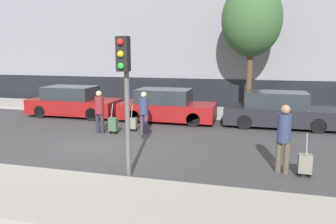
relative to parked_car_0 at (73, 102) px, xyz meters
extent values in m
plane|color=#38383A|center=(3.46, -4.61, -0.68)|extent=(80.00, 80.00, 0.00)
cube|color=gray|center=(3.46, -8.36, -0.62)|extent=(28.00, 2.50, 0.12)
cube|color=gray|center=(3.46, 2.39, -0.62)|extent=(28.00, 3.00, 0.12)
cube|color=black|center=(3.46, 4.57, 0.12)|extent=(27.44, 0.06, 1.60)
cube|color=maroon|center=(0.05, 0.00, -0.18)|extent=(4.39, 1.79, 0.70)
cube|color=#23282D|center=(-0.12, 0.00, 0.47)|extent=(2.41, 1.57, 0.62)
cylinder|color=black|center=(1.41, -0.80, -0.38)|extent=(0.60, 0.18, 0.60)
cylinder|color=black|center=(1.41, 0.80, -0.38)|extent=(0.60, 0.18, 0.60)
cylinder|color=black|center=(-1.31, -0.80, -0.38)|extent=(0.60, 0.18, 0.60)
cylinder|color=black|center=(-1.31, 0.80, -0.38)|extent=(0.60, 0.18, 0.60)
cube|color=maroon|center=(4.80, -0.07, -0.18)|extent=(4.28, 1.76, 0.70)
cube|color=#23282D|center=(4.63, -0.07, 0.48)|extent=(2.36, 1.55, 0.63)
cylinder|color=black|center=(6.13, -0.86, -0.38)|extent=(0.60, 0.18, 0.60)
cylinder|color=black|center=(6.13, 0.72, -0.38)|extent=(0.60, 0.18, 0.60)
cylinder|color=black|center=(3.47, -0.86, -0.38)|extent=(0.60, 0.18, 0.60)
cylinder|color=black|center=(3.47, 0.72, -0.38)|extent=(0.60, 0.18, 0.60)
cube|color=black|center=(9.61, 0.01, -0.18)|extent=(4.50, 1.71, 0.70)
cube|color=#23282D|center=(9.43, 0.01, 0.49)|extent=(2.47, 1.50, 0.64)
cylinder|color=black|center=(11.00, -0.75, -0.38)|extent=(0.60, 0.18, 0.60)
cylinder|color=black|center=(11.00, 0.78, -0.38)|extent=(0.60, 0.18, 0.60)
cylinder|color=black|center=(8.22, -0.75, -0.38)|extent=(0.60, 0.18, 0.60)
cylinder|color=black|center=(8.22, 0.78, -0.38)|extent=(0.60, 0.18, 0.60)
cylinder|color=#23232D|center=(2.92, -2.84, -0.29)|extent=(0.15, 0.15, 0.77)
cylinder|color=#23232D|center=(2.72, -2.84, -0.29)|extent=(0.15, 0.15, 0.77)
cylinder|color=maroon|center=(2.82, -2.84, 0.42)|extent=(0.34, 0.34, 0.67)
sphere|color=tan|center=(2.82, -2.84, 0.87)|extent=(0.22, 0.22, 0.22)
cube|color=#335138|center=(3.37, -2.83, -0.30)|extent=(0.32, 0.24, 0.52)
cylinder|color=black|center=(3.26, -2.83, -0.62)|extent=(0.12, 0.03, 0.12)
cylinder|color=black|center=(3.48, -2.83, -0.62)|extent=(0.12, 0.03, 0.12)
cylinder|color=gray|center=(3.37, -2.91, 0.23)|extent=(0.02, 0.19, 0.53)
cylinder|color=#383347|center=(4.38, -2.38, -0.30)|extent=(0.15, 0.15, 0.75)
cylinder|color=#383347|center=(4.57, -2.44, -0.30)|extent=(0.15, 0.15, 0.75)
cylinder|color=#283351|center=(4.48, -2.41, 0.40)|extent=(0.34, 0.34, 0.65)
sphere|color=beige|center=(4.48, -2.41, 0.83)|extent=(0.21, 0.21, 0.21)
cube|color=slate|center=(3.95, -2.26, -0.35)|extent=(0.32, 0.24, 0.41)
cylinder|color=black|center=(3.84, -2.26, -0.62)|extent=(0.12, 0.03, 0.12)
cylinder|color=black|center=(4.06, -2.26, -0.62)|extent=(0.12, 0.03, 0.12)
cylinder|color=gray|center=(3.95, -2.33, 0.13)|extent=(0.02, 0.19, 0.53)
cylinder|color=#4C4233|center=(9.42, -5.60, -0.26)|extent=(0.15, 0.15, 0.83)
cylinder|color=#4C4233|center=(9.23, -5.54, -0.26)|extent=(0.15, 0.15, 0.83)
cylinder|color=#283351|center=(9.33, -5.57, 0.52)|extent=(0.34, 0.34, 0.73)
sphere|color=#936B4C|center=(9.33, -5.57, 1.00)|extent=(0.24, 0.24, 0.24)
cube|color=slate|center=(9.85, -5.73, -0.32)|extent=(0.32, 0.24, 0.47)
cylinder|color=black|center=(9.74, -5.73, -0.62)|extent=(0.12, 0.03, 0.12)
cylinder|color=black|center=(9.96, -5.73, -0.62)|extent=(0.12, 0.03, 0.12)
cylinder|color=gray|center=(9.85, -5.81, 0.19)|extent=(0.02, 0.19, 0.53)
cylinder|color=#515154|center=(5.59, -6.86, 1.05)|extent=(0.12, 0.12, 3.45)
cube|color=black|center=(5.59, -7.04, 2.38)|extent=(0.28, 0.24, 0.80)
sphere|color=red|center=(5.59, -7.19, 2.64)|extent=(0.15, 0.15, 0.15)
sphere|color=gold|center=(5.59, -7.19, 2.38)|extent=(0.15, 0.15, 0.15)
sphere|color=green|center=(5.59, -7.19, 2.11)|extent=(0.15, 0.15, 0.15)
cylinder|color=#4C3826|center=(8.28, 2.57, 1.04)|extent=(0.28, 0.28, 3.20)
ellipsoid|color=#33562D|center=(8.28, 2.57, 3.97)|extent=(2.88, 2.88, 3.52)
camera|label=1|loc=(8.53, -14.15, 2.41)|focal=35.00mm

